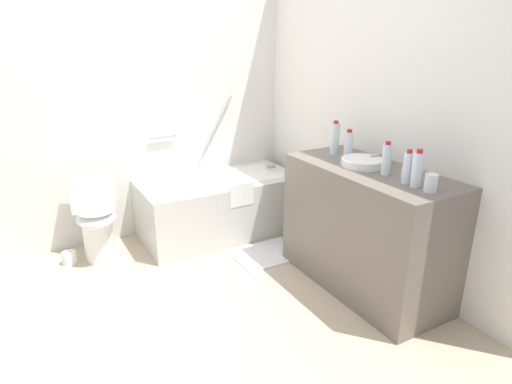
{
  "coord_description": "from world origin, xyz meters",
  "views": [
    {
      "loc": [
        -0.75,
        -2.46,
        1.74
      ],
      "look_at": [
        0.71,
        0.13,
        0.67
      ],
      "focal_mm": 30.55,
      "sensor_mm": 36.0,
      "label": 1
    }
  ],
  "objects_px": {
    "bath_mat": "(267,254)",
    "bathtub": "(220,204)",
    "water_bottle_4": "(349,144)",
    "drinking_glass_0": "(408,172)",
    "sink_faucet": "(381,158)",
    "drinking_glass_1": "(431,183)",
    "sink_basin": "(363,162)",
    "water_bottle_1": "(417,169)",
    "water_bottle_2": "(335,138)",
    "toilet_paper_roll": "(69,258)",
    "toilet": "(96,218)",
    "water_bottle_3": "(387,159)",
    "water_bottle_0": "(408,168)"
  },
  "relations": [
    {
      "from": "sink_basin",
      "to": "water_bottle_1",
      "type": "bearing_deg",
      "value": -93.89
    },
    {
      "from": "bathtub",
      "to": "toilet",
      "type": "xyz_separation_m",
      "value": [
        -1.08,
        0.05,
        0.07
      ]
    },
    {
      "from": "bathtub",
      "to": "water_bottle_2",
      "type": "height_order",
      "value": "bathtub"
    },
    {
      "from": "bathtub",
      "to": "sink_faucet",
      "type": "distance_m",
      "value": 1.58
    },
    {
      "from": "bathtub",
      "to": "water_bottle_2",
      "type": "relative_size",
      "value": 5.55
    },
    {
      "from": "water_bottle_3",
      "to": "drinking_glass_0",
      "type": "relative_size",
      "value": 2.71
    },
    {
      "from": "sink_faucet",
      "to": "drinking_glass_1",
      "type": "relative_size",
      "value": 1.46
    },
    {
      "from": "bathtub",
      "to": "sink_faucet",
      "type": "height_order",
      "value": "bathtub"
    },
    {
      "from": "sink_faucet",
      "to": "water_bottle_3",
      "type": "relative_size",
      "value": 0.7
    },
    {
      "from": "bathtub",
      "to": "water_bottle_2",
      "type": "bearing_deg",
      "value": -58.6
    },
    {
      "from": "water_bottle_4",
      "to": "toilet_paper_roll",
      "type": "xyz_separation_m",
      "value": [
        -1.9,
        1.09,
        -0.94
      ]
    },
    {
      "from": "water_bottle_4",
      "to": "bath_mat",
      "type": "height_order",
      "value": "water_bottle_4"
    },
    {
      "from": "water_bottle_3",
      "to": "bath_mat",
      "type": "height_order",
      "value": "water_bottle_3"
    },
    {
      "from": "water_bottle_2",
      "to": "drinking_glass_0",
      "type": "height_order",
      "value": "water_bottle_2"
    },
    {
      "from": "drinking_glass_1",
      "to": "toilet",
      "type": "bearing_deg",
      "value": 129.57
    },
    {
      "from": "sink_faucet",
      "to": "water_bottle_1",
      "type": "distance_m",
      "value": 0.54
    },
    {
      "from": "water_bottle_2",
      "to": "water_bottle_4",
      "type": "xyz_separation_m",
      "value": [
        0.02,
        -0.13,
        -0.02
      ]
    },
    {
      "from": "water_bottle_2",
      "to": "toilet_paper_roll",
      "type": "distance_m",
      "value": 2.32
    },
    {
      "from": "toilet",
      "to": "water_bottle_0",
      "type": "relative_size",
      "value": 3.36
    },
    {
      "from": "bathtub",
      "to": "bath_mat",
      "type": "height_order",
      "value": "bathtub"
    },
    {
      "from": "water_bottle_4",
      "to": "bath_mat",
      "type": "xyz_separation_m",
      "value": [
        -0.42,
        0.44,
        -0.99
      ]
    },
    {
      "from": "drinking_glass_1",
      "to": "bathtub",
      "type": "bearing_deg",
      "value": 104.89
    },
    {
      "from": "water_bottle_0",
      "to": "water_bottle_2",
      "type": "xyz_separation_m",
      "value": [
        0.07,
        0.77,
        0.02
      ]
    },
    {
      "from": "water_bottle_1",
      "to": "drinking_glass_0",
      "type": "distance_m",
      "value": 0.17
    },
    {
      "from": "sink_basin",
      "to": "sink_faucet",
      "type": "bearing_deg",
      "value": 0.0
    },
    {
      "from": "water_bottle_1",
      "to": "bath_mat",
      "type": "bearing_deg",
      "value": 106.15
    },
    {
      "from": "bath_mat",
      "to": "toilet_paper_roll",
      "type": "relative_size",
      "value": 5.11
    },
    {
      "from": "water_bottle_1",
      "to": "water_bottle_2",
      "type": "height_order",
      "value": "water_bottle_2"
    },
    {
      "from": "water_bottle_1",
      "to": "bath_mat",
      "type": "relative_size",
      "value": 0.41
    },
    {
      "from": "drinking_glass_0",
      "to": "water_bottle_4",
      "type": "bearing_deg",
      "value": 88.82
    },
    {
      "from": "water_bottle_3",
      "to": "water_bottle_2",
      "type": "bearing_deg",
      "value": 85.66
    },
    {
      "from": "water_bottle_3",
      "to": "sink_basin",
      "type": "bearing_deg",
      "value": 88.44
    },
    {
      "from": "bath_mat",
      "to": "bathtub",
      "type": "bearing_deg",
      "value": 104.15
    },
    {
      "from": "water_bottle_4",
      "to": "toilet_paper_roll",
      "type": "distance_m",
      "value": 2.38
    },
    {
      "from": "toilet",
      "to": "water_bottle_1",
      "type": "xyz_separation_m",
      "value": [
        1.56,
        -1.8,
        0.65
      ]
    },
    {
      "from": "sink_basin",
      "to": "toilet_paper_roll",
      "type": "relative_size",
      "value": 2.69
    },
    {
      "from": "toilet",
      "to": "water_bottle_4",
      "type": "distance_m",
      "value": 2.08
    },
    {
      "from": "water_bottle_1",
      "to": "bath_mat",
      "type": "xyz_separation_m",
      "value": [
        -0.33,
        1.15,
        -1.0
      ]
    },
    {
      "from": "toilet",
      "to": "sink_faucet",
      "type": "bearing_deg",
      "value": 58.66
    },
    {
      "from": "water_bottle_4",
      "to": "bath_mat",
      "type": "relative_size",
      "value": 0.38
    },
    {
      "from": "sink_faucet",
      "to": "sink_basin",
      "type": "bearing_deg",
      "value": -180.0
    },
    {
      "from": "sink_faucet",
      "to": "drinking_glass_0",
      "type": "relative_size",
      "value": 1.89
    },
    {
      "from": "sink_basin",
      "to": "water_bottle_3",
      "type": "distance_m",
      "value": 0.23
    },
    {
      "from": "sink_faucet",
      "to": "drinking_glass_0",
      "type": "bearing_deg",
      "value": -109.78
    },
    {
      "from": "toilet",
      "to": "water_bottle_2",
      "type": "bearing_deg",
      "value": 64.79
    },
    {
      "from": "sink_faucet",
      "to": "toilet_paper_roll",
      "type": "distance_m",
      "value": 2.56
    },
    {
      "from": "water_bottle_4",
      "to": "drinking_glass_0",
      "type": "bearing_deg",
      "value": -91.18
    },
    {
      "from": "toilet",
      "to": "water_bottle_4",
      "type": "height_order",
      "value": "water_bottle_4"
    },
    {
      "from": "water_bottle_1",
      "to": "drinking_glass_1",
      "type": "distance_m",
      "value": 0.11
    },
    {
      "from": "sink_faucet",
      "to": "drinking_glass_1",
      "type": "bearing_deg",
      "value": -108.67
    }
  ]
}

